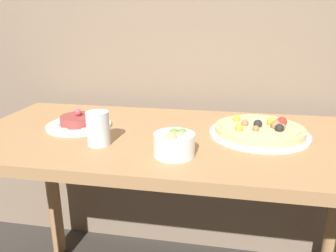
# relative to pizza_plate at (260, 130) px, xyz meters

# --- Properties ---
(dining_table) EXTENTS (1.37, 0.63, 0.74)m
(dining_table) POSITION_rel_pizza_plate_xyz_m (-0.27, -0.04, -0.13)
(dining_table) COLOR #AD7F51
(dining_table) RESTS_ON ground_plane
(pizza_plate) EXTENTS (0.32, 0.32, 0.06)m
(pizza_plate) POSITION_rel_pizza_plate_xyz_m (0.00, 0.00, 0.00)
(pizza_plate) COLOR white
(pizza_plate) RESTS_ON dining_table
(tartare_plate) EXTENTS (0.22, 0.22, 0.06)m
(tartare_plate) POSITION_rel_pizza_plate_xyz_m (-0.62, -0.02, -0.00)
(tartare_plate) COLOR white
(tartare_plate) RESTS_ON dining_table
(small_bowl) EXTENTS (0.11, 0.11, 0.08)m
(small_bowl) POSITION_rel_pizza_plate_xyz_m (-0.25, -0.21, 0.02)
(small_bowl) COLOR white
(small_bowl) RESTS_ON dining_table
(drinking_glass) EXTENTS (0.07, 0.07, 0.10)m
(drinking_glass) POSITION_rel_pizza_plate_xyz_m (-0.48, -0.17, 0.03)
(drinking_glass) COLOR silver
(drinking_glass) RESTS_ON dining_table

